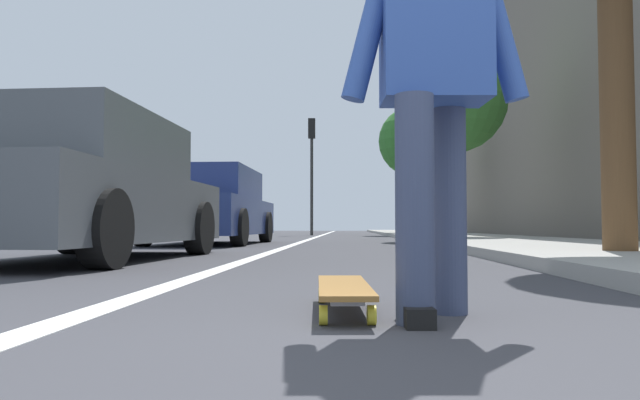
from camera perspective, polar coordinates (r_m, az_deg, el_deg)
ground_plane at (r=10.93m, az=2.83°, el=-4.40°), size 80.00×80.00×0.00m
lane_stripe_white at (r=20.95m, az=-0.17°, el=-3.53°), size 52.00×0.16×0.01m
sidewalk_curb at (r=19.17m, az=11.89°, el=-3.41°), size 52.00×3.20×0.11m
building_facade at (r=24.35m, az=17.42°, el=10.62°), size 40.00×1.20×11.72m
skateboard at (r=2.41m, az=2.29°, el=-8.61°), size 0.85×0.24×0.11m
skater_person at (r=2.34m, az=10.89°, el=12.07°), size 0.47×0.72×1.64m
parked_car_near at (r=6.59m, az=-21.76°, el=0.82°), size 4.28×1.99×1.49m
parked_car_mid at (r=12.00m, az=-10.47°, el=-0.74°), size 4.62×2.04×1.50m
traffic_light at (r=23.89m, az=-0.80°, el=4.34°), size 0.33×0.28×4.72m
street_tree_mid at (r=15.25m, az=12.85°, el=9.25°), size 2.59×2.59×4.77m
street_tree_far at (r=24.01m, az=9.05°, el=5.56°), size 2.82×2.82×5.18m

